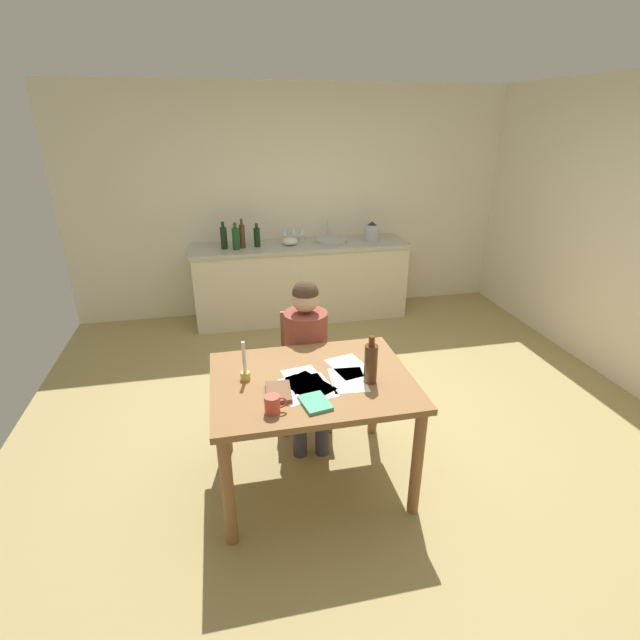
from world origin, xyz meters
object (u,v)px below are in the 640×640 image
at_px(coffee_mug, 273,404).
at_px(bottle_oil, 224,237).
at_px(wine_bottle_on_table, 371,363).
at_px(sink_unit, 331,240).
at_px(bottle_sauce, 257,237).
at_px(stovetop_kettle, 372,232).
at_px(book_cookery, 278,392).
at_px(mixing_bowl, 290,241).
at_px(person_seated, 307,350).
at_px(book_magazine, 315,403).
at_px(chair_at_table, 305,363).
at_px(bottle_vinegar, 236,238).
at_px(bottle_wine_red, 242,236).
at_px(wine_glass_near_sink, 302,231).
at_px(dining_table, 312,394).
at_px(candlestick, 245,369).
at_px(wine_glass_by_kettle, 294,232).
at_px(wine_glass_back_left, 285,232).

xyz_separation_m(coffee_mug, bottle_oil, (-0.17, 3.04, 0.20)).
height_order(wine_bottle_on_table, sink_unit, sink_unit).
bearing_deg(bottle_sauce, stovetop_kettle, 0.86).
distance_m(book_cookery, mixing_bowl, 2.93).
xyz_separation_m(book_cookery, wine_bottle_on_table, (0.56, 0.03, 0.11)).
height_order(person_seated, book_magazine, person_seated).
bearing_deg(chair_at_table, bottle_vinegar, 101.53).
bearing_deg(sink_unit, bottle_wine_red, -177.66).
relative_size(bottle_wine_red, mixing_bowl, 1.76).
distance_m(wine_bottle_on_table, bottle_vinegar, 2.87).
height_order(wine_bottle_on_table, wine_glass_near_sink, wine_bottle_on_table).
relative_size(chair_at_table, bottle_sauce, 3.36).
xyz_separation_m(dining_table, mixing_bowl, (0.29, 2.75, 0.28)).
height_order(candlestick, wine_glass_by_kettle, wine_glass_by_kettle).
bearing_deg(stovetop_kettle, wine_glass_near_sink, 169.46).
relative_size(bottle_vinegar, wine_glass_near_sink, 1.91).
height_order(sink_unit, bottle_sauce, bottle_sauce).
bearing_deg(bottle_oil, candlestick, -88.95).
bearing_deg(bottle_oil, book_cookery, -85.55).
bearing_deg(mixing_bowl, stovetop_kettle, 1.24).
distance_m(person_seated, wine_glass_near_sink, 2.42).
bearing_deg(book_cookery, bottle_wine_red, 93.57).
bearing_deg(bottle_oil, person_seated, -76.63).
bearing_deg(book_cookery, bottle_vinegar, 95.08).
distance_m(book_cookery, bottle_vinegar, 2.83).
xyz_separation_m(coffee_mug, bottle_wine_red, (0.03, 3.04, 0.21)).
xyz_separation_m(dining_table, wine_glass_back_left, (0.25, 2.92, 0.34)).
bearing_deg(wine_glass_back_left, book_magazine, -95.17).
height_order(coffee_mug, stovetop_kettle, stovetop_kettle).
height_order(mixing_bowl, wine_glass_by_kettle, wine_glass_by_kettle).
relative_size(coffee_mug, bottle_wine_red, 0.39).
height_order(book_cookery, wine_glass_by_kettle, wine_glass_by_kettle).
height_order(coffee_mug, book_cookery, coffee_mug).
relative_size(person_seated, stovetop_kettle, 5.43).
height_order(bottle_sauce, stovetop_kettle, bottle_sauce).
relative_size(sink_unit, bottle_vinegar, 1.22).
relative_size(coffee_mug, wine_glass_back_left, 0.80).
distance_m(candlestick, wine_bottle_on_table, 0.76).
height_order(coffee_mug, candlestick, candlestick).
relative_size(bottle_sauce, wine_glass_by_kettle, 1.70).
bearing_deg(mixing_bowl, wine_glass_back_left, 101.02).
height_order(chair_at_table, book_cookery, chair_at_table).
bearing_deg(bottle_wine_red, wine_glass_near_sink, 14.94).
distance_m(person_seated, bottle_oil, 2.26).
bearing_deg(bottle_vinegar, wine_glass_back_left, 22.68).
bearing_deg(wine_glass_by_kettle, coffee_mug, -101.08).
height_order(coffee_mug, wine_glass_back_left, wine_glass_back_left).
bearing_deg(stovetop_kettle, sink_unit, 179.51).
bearing_deg(candlestick, sink_unit, 66.53).
distance_m(bottle_sauce, wine_glass_back_left, 0.38).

